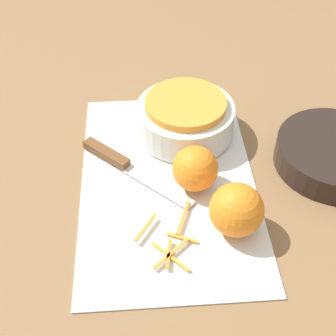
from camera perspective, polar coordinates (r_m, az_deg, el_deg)
ground_plane at (r=0.81m, az=0.00°, el=-1.80°), size 4.00×4.00×0.00m
cutting_board at (r=0.81m, az=0.00°, el=-1.66°), size 0.47×0.30×0.01m
bowl_speckled at (r=0.88m, az=2.12°, el=6.23°), size 0.18×0.18×0.07m
bowl_dark at (r=0.88m, az=19.54°, el=1.61°), size 0.20×0.20×0.05m
knife at (r=0.83m, az=-6.16°, el=0.90°), size 0.18×0.19×0.02m
orange_left at (r=0.71m, az=8.35°, el=-5.08°), size 0.08×0.08×0.08m
orange_right at (r=0.77m, az=3.34°, el=-0.08°), size 0.08×0.08×0.08m
peel_pile at (r=0.72m, az=0.29°, el=-8.89°), size 0.13×0.10×0.01m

